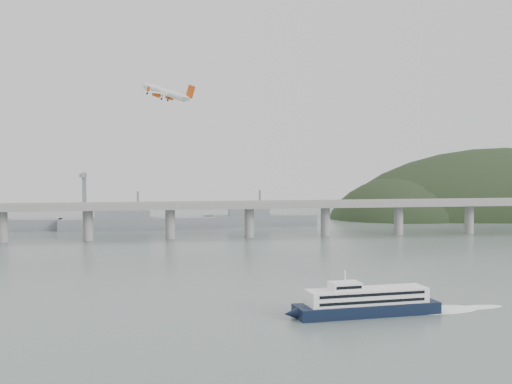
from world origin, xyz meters
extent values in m
plane|color=#566461|center=(0.00, 0.00, 0.00)|extent=(900.00, 900.00, 0.00)
cube|color=gray|center=(0.00, 200.00, 20.00)|extent=(800.00, 22.00, 2.20)
cube|color=gray|center=(0.00, 189.50, 22.00)|extent=(800.00, 0.60, 1.80)
cube|color=gray|center=(0.00, 210.50, 22.00)|extent=(800.00, 0.60, 1.80)
cylinder|color=gray|center=(-130.00, 200.00, 9.50)|extent=(6.00, 6.00, 21.00)
cylinder|color=gray|center=(-80.00, 200.00, 9.50)|extent=(6.00, 6.00, 21.00)
cylinder|color=gray|center=(-30.00, 200.00, 9.50)|extent=(6.00, 6.00, 21.00)
cylinder|color=gray|center=(20.00, 200.00, 9.50)|extent=(6.00, 6.00, 21.00)
cylinder|color=gray|center=(70.00, 200.00, 9.50)|extent=(6.00, 6.00, 21.00)
cylinder|color=gray|center=(120.00, 200.00, 9.50)|extent=(6.00, 6.00, 21.00)
cylinder|color=gray|center=(170.00, 200.00, 9.50)|extent=(6.00, 6.00, 21.00)
ellipsoid|color=black|center=(270.00, 330.00, -18.00)|extent=(320.00, 150.00, 156.00)
ellipsoid|color=black|center=(175.00, 320.00, -12.00)|extent=(140.00, 110.00, 96.00)
cube|color=slate|center=(-50.00, 265.00, 4.00)|extent=(110.55, 21.43, 8.00)
cube|color=slate|center=(-61.00, 265.00, 12.00)|extent=(39.01, 16.73, 8.00)
cylinder|color=slate|center=(-50.00, 265.00, 20.00)|extent=(1.60, 1.60, 14.00)
cube|color=slate|center=(40.00, 275.00, 4.00)|extent=(85.00, 13.60, 8.00)
cube|color=slate|center=(31.50, 275.00, 12.00)|extent=(29.75, 11.90, 8.00)
cylinder|color=slate|center=(40.00, 275.00, 20.00)|extent=(1.60, 1.60, 14.00)
cube|color=slate|center=(-90.00, 300.00, 20.00)|extent=(3.00, 3.00, 40.00)
cube|color=slate|center=(-90.00, 290.00, 38.00)|extent=(3.00, 28.00, 3.00)
cube|color=black|center=(23.31, -20.35, 1.89)|extent=(48.08, 16.06, 3.77)
cone|color=black|center=(-2.03, -22.94, 1.89)|extent=(5.08, 4.23, 3.77)
cube|color=white|center=(23.31, -20.35, 6.13)|extent=(40.38, 13.41, 4.72)
cube|color=black|center=(23.79, -25.09, 7.36)|extent=(35.68, 3.79, 0.94)
cube|color=black|center=(23.79, -25.09, 5.09)|extent=(35.68, 3.79, 0.94)
cube|color=black|center=(22.82, -15.62, 7.36)|extent=(35.68, 3.79, 0.94)
cube|color=black|center=(22.82, -15.62, 5.09)|extent=(35.68, 3.79, 0.94)
cube|color=white|center=(15.80, -21.12, 9.72)|extent=(10.06, 7.53, 2.45)
cube|color=black|center=(16.14, -24.45, 9.72)|extent=(8.46, 0.98, 0.94)
cylinder|color=white|center=(15.80, -21.12, 12.74)|extent=(0.52, 0.52, 3.77)
ellipsoid|color=white|center=(49.58, -17.67, 0.05)|extent=(28.41, 16.28, 0.19)
ellipsoid|color=white|center=(62.72, -16.33, 0.05)|extent=(20.96, 8.83, 0.19)
cylinder|color=white|center=(-36.27, 96.21, 81.19)|extent=(19.30, 19.40, 10.28)
cone|color=white|center=(-46.14, 105.15, 85.33)|extent=(5.25, 5.21, 4.08)
cone|color=white|center=(-25.98, 86.93, 77.34)|extent=(5.91, 5.67, 4.34)
cube|color=white|center=(-35.88, 95.80, 80.10)|extent=(22.67, 25.08, 3.06)
cube|color=white|center=(-26.44, 87.39, 78.18)|extent=(8.91, 9.67, 1.56)
cube|color=#CB470D|center=(-25.09, 86.38, 80.66)|extent=(4.42, 3.65, 6.58)
cylinder|color=#CB470D|center=(-33.96, 100.43, 79.09)|extent=(4.32, 4.30, 3.03)
cylinder|color=black|center=(-35.25, 101.60, 79.63)|extent=(2.00, 1.96, 2.01)
cube|color=white|center=(-33.74, 100.29, 79.92)|extent=(1.95, 1.73, 1.65)
cylinder|color=#CB470D|center=(-40.27, 93.23, 79.57)|extent=(4.32, 4.30, 3.03)
cylinder|color=black|center=(-41.56, 94.40, 80.11)|extent=(2.00, 1.96, 2.01)
cube|color=white|center=(-40.05, 93.09, 80.40)|extent=(1.95, 1.73, 1.65)
cylinder|color=black|center=(-34.79, 97.75, 78.49)|extent=(0.96, 0.77, 2.10)
cylinder|color=black|center=(-35.03, 97.90, 77.58)|extent=(1.15, 1.03, 1.22)
cylinder|color=black|center=(-37.77, 94.35, 78.72)|extent=(0.96, 0.77, 2.10)
cylinder|color=black|center=(-38.01, 94.50, 77.81)|extent=(1.15, 1.03, 1.22)
cylinder|color=black|center=(-44.30, 103.30, 81.97)|extent=(0.96, 0.77, 2.10)
cylinder|color=black|center=(-44.54, 103.46, 81.06)|extent=(1.15, 1.03, 1.22)
cube|color=#CB470D|center=(-24.62, 105.63, 79.84)|extent=(1.63, 1.36, 2.42)
cube|color=#CB470D|center=(-44.13, 83.39, 81.32)|extent=(1.63, 1.36, 2.42)
camera|label=1|loc=(-47.65, -228.22, 49.80)|focal=48.00mm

